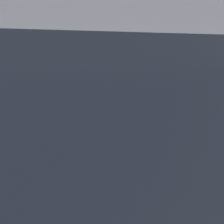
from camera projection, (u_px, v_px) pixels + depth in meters
sidewalk at (62, 184)px, 3.95m from camera, size 24.00×2.80×0.11m
building_facade at (19, 12)px, 5.51m from camera, size 24.00×0.30×4.79m
parking_meter at (112, 103)px, 2.88m from camera, size 0.22×0.13×1.56m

